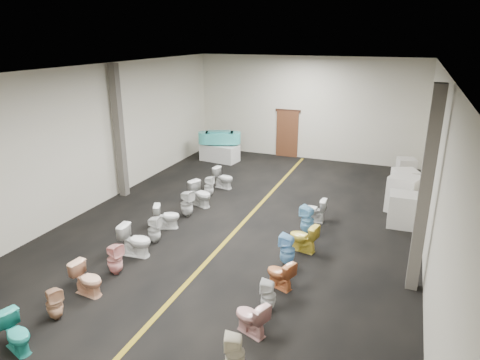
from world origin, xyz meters
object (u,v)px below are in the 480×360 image
(appliance_crate_c, at_px, (405,182))
(toilet_right_5, at_px, (280,274))
(toilet_left_2, at_px, (88,279))
(toilet_left_7, at_px, (187,204))
(toilet_left_5, at_px, (154,230))
(toilet_left_1, at_px, (54,304))
(toilet_right_2, at_px, (235,353))
(toilet_left_10, at_px, (224,178))
(appliance_crate_a, at_px, (402,210))
(toilet_right_3, at_px, (251,317))
(appliance_crate_b, at_px, (404,194))
(bathtub, at_px, (219,137))
(toilet_left_4, at_px, (136,240))
(appliance_crate_d, at_px, (406,170))
(toilet_right_6, at_px, (287,250))
(toilet_right_9, at_px, (314,210))
(toilet_left_3, at_px, (115,259))
(toilet_left_6, at_px, (167,216))
(toilet_right_4, at_px, (268,295))
(toilet_left_8, at_px, (201,194))
(toilet_left_0, at_px, (16,333))
(display_table, at_px, (220,153))
(toilet_left_9, at_px, (209,186))
(toilet_right_7, at_px, (303,237))
(toilet_right_8, at_px, (307,220))

(appliance_crate_c, relative_size, toilet_right_5, 1.28)
(toilet_left_2, bearing_deg, toilet_left_7, 6.05)
(appliance_crate_c, relative_size, toilet_left_5, 1.15)
(toilet_left_1, xyz_separation_m, toilet_right_2, (3.84, 0.02, 0.02))
(toilet_left_10, bearing_deg, appliance_crate_a, -91.17)
(toilet_left_1, bearing_deg, toilet_right_3, -50.53)
(appliance_crate_b, height_order, toilet_left_2, appliance_crate_b)
(bathtub, relative_size, toilet_left_4, 2.15)
(appliance_crate_d, bearing_deg, appliance_crate_a, -90.00)
(toilet_right_6, height_order, toilet_right_9, toilet_right_6)
(appliance_crate_b, relative_size, toilet_left_3, 1.50)
(appliance_crate_c, distance_m, toilet_right_6, 6.80)
(appliance_crate_c, distance_m, toilet_right_5, 7.72)
(toilet_left_6, relative_size, toilet_right_4, 1.08)
(toilet_left_8, height_order, toilet_right_3, toilet_left_8)
(toilet_left_2, distance_m, toilet_left_3, 0.90)
(toilet_right_5, distance_m, toilet_right_9, 3.81)
(toilet_left_7, distance_m, toilet_right_2, 6.64)
(toilet_left_10, bearing_deg, toilet_left_0, -171.38)
(toilet_right_2, bearing_deg, toilet_left_10, -173.26)
(appliance_crate_a, distance_m, toilet_left_5, 7.16)
(toilet_left_3, bearing_deg, appliance_crate_c, -26.29)
(toilet_left_8, xyz_separation_m, toilet_right_6, (3.68, -2.66, -0.00))
(appliance_crate_b, height_order, toilet_left_5, appliance_crate_b)
(toilet_left_4, relative_size, toilet_left_7, 0.98)
(toilet_left_3, bearing_deg, toilet_right_4, -79.53)
(display_table, relative_size, appliance_crate_a, 1.66)
(appliance_crate_b, xyz_separation_m, toilet_left_9, (-6.32, -1.05, -0.22))
(appliance_crate_a, relative_size, toilet_left_10, 1.30)
(toilet_left_4, relative_size, toilet_left_5, 1.10)
(toilet_left_8, height_order, toilet_left_10, toilet_left_8)
(appliance_crate_a, xyz_separation_m, toilet_left_7, (-6.19, -1.74, -0.07))
(appliance_crate_b, bearing_deg, toilet_left_7, -155.07)
(toilet_left_6, xyz_separation_m, toilet_right_7, (4.01, 0.09, 0.02))
(display_table, xyz_separation_m, toilet_left_9, (1.45, -4.15, -0.00))
(toilet_right_3, height_order, toilet_right_7, toilet_right_7)
(toilet_left_4, xyz_separation_m, toilet_right_8, (3.77, 2.84, -0.00))
(toilet_right_5, bearing_deg, toilet_left_2, -42.56)
(toilet_left_5, bearing_deg, toilet_left_7, -3.41)
(toilet_left_0, relative_size, toilet_right_8, 0.86)
(bathtub, xyz_separation_m, appliance_crate_c, (7.77, -1.37, -0.63))
(appliance_crate_b, bearing_deg, toilet_left_6, -148.79)
(toilet_left_3, height_order, toilet_right_9, toilet_left_3)
(toilet_left_2, relative_size, toilet_right_4, 1.08)
(display_table, relative_size, toilet_left_9, 2.27)
(toilet_left_6, bearing_deg, toilet_right_8, -98.27)
(toilet_left_2, height_order, toilet_right_9, same)
(bathtub, xyz_separation_m, toilet_left_5, (1.59, -7.86, -0.69))
(toilet_left_6, bearing_deg, appliance_crate_a, -91.49)
(appliance_crate_a, relative_size, toilet_left_9, 1.37)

